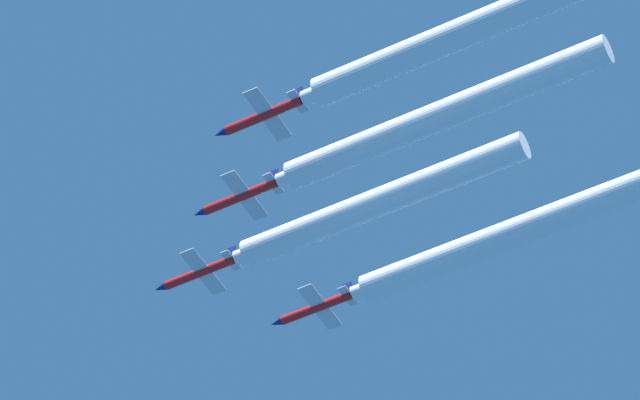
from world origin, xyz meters
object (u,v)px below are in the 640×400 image
object	(u,v)px
jet_right_wingman	(314,308)
jet_lead	(198,273)
jet_outer_left	(261,116)
jet_left_wingman	(239,197)

from	to	relation	value
jet_right_wingman	jet_lead	bearing A→B (deg)	136.74
jet_lead	jet_outer_left	world-z (taller)	jet_lead
jet_outer_left	jet_right_wingman	bearing A→B (deg)	17.94
jet_right_wingman	jet_outer_left	xyz separation A→B (m)	(-34.58, -11.20, -1.49)
jet_left_wingman	jet_outer_left	size ratio (longest dim) A/B	1.00
jet_lead	jet_outer_left	bearing A→B (deg)	-134.78
jet_lead	jet_right_wingman	world-z (taller)	jet_lead
jet_left_wingman	jet_right_wingman	xyz separation A→B (m)	(22.56, 0.97, -0.32)
jet_left_wingman	jet_lead	bearing A→B (deg)	49.92
jet_right_wingman	jet_outer_left	size ratio (longest dim) A/B	1.00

